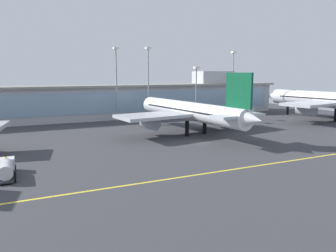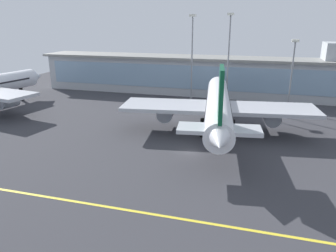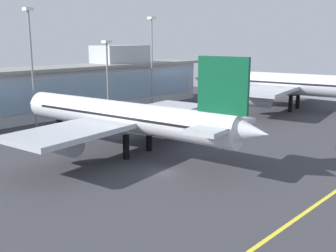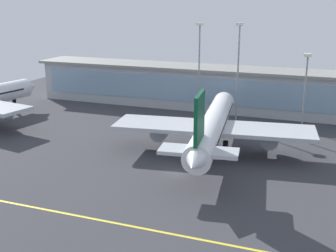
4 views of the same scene
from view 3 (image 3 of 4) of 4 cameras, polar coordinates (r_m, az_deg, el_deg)
The scene contains 8 objects.
ground_plane at distance 60.83m, azimuth -0.70°, elevation -6.69°, with size 180.00×180.00×0.00m, color #38383D.
taxiway_centreline_stripe at distance 49.21m, azimuth 18.47°, elevation -12.09°, with size 144.00×0.50×0.01m, color yellow.
terminal_building at distance 103.59m, azimuth -21.72°, elevation 4.27°, with size 130.26×14.00×18.00m.
airliner_near_right at distance 70.72m, azimuth -6.36°, elevation 1.27°, with size 43.81×53.83×17.42m.
airliner_far_right at distance 118.98m, azimuth 16.18°, elevation 5.80°, with size 47.66×58.17×19.95m.
apron_light_mast_west at distance 93.24m, azimuth -19.02°, elevation 9.95°, with size 1.80×1.80×26.46m.
apron_light_mast_east at distance 117.59m, azimuth -2.34°, elevation 10.85°, with size 1.80×1.80×26.09m.
apron_light_mast_far_east at distance 100.12m, azimuth -8.70°, elevation 8.39°, with size 1.80×1.80×19.57m.
Camera 3 is at (-41.27, -40.06, 19.82)m, focal length 42.56 mm.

